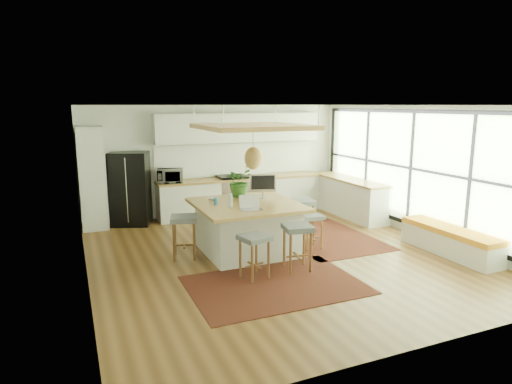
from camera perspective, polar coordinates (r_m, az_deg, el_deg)
name	(u,v)px	position (r m, az deg, el deg)	size (l,w,h in m)	color
floor	(277,255)	(8.21, 2.68, -8.08)	(7.00, 7.00, 0.00)	#513317
ceiling	(278,105)	(7.75, 2.86, 11.13)	(7.00, 7.00, 0.00)	white
wall_back	(216,160)	(11.09, -5.13, 4.12)	(6.50, 6.50, 0.00)	silver
wall_front	(420,235)	(5.03, 20.43, -5.18)	(6.50, 6.50, 0.00)	silver
wall_left	(82,197)	(7.11, -21.56, -0.61)	(7.00, 7.00, 0.00)	silver
wall_right	(419,172)	(9.72, 20.32, 2.47)	(7.00, 7.00, 0.00)	silver
window_wall	(418,169)	(9.69, 20.21, 2.75)	(0.10, 6.20, 2.60)	black
pantry	(92,179)	(10.29, -20.37, 1.64)	(0.55, 0.60, 2.25)	silver
back_counter_base	(242,196)	(11.12, -1.85, -0.57)	(4.20, 0.60, 0.88)	silver
back_counter_top	(242,178)	(11.04, -1.86, 1.77)	(4.24, 0.64, 0.05)	olive
backsplash	(237,159)	(11.25, -2.43, 4.26)	(4.20, 0.02, 0.80)	white
upper_cabinets	(239,128)	(11.03, -2.17, 8.29)	(4.20, 0.34, 0.70)	silver
range	(232,195)	(11.02, -3.06, -0.37)	(0.76, 0.62, 1.00)	#A5A5AA
right_counter_base	(348,198)	(11.20, 11.82, -0.72)	(0.60, 2.50, 0.88)	silver
right_counter_top	(349,179)	(11.12, 11.91, 1.60)	(0.64, 2.54, 0.05)	olive
window_bench	(450,241)	(8.91, 23.70, -5.78)	(0.52, 2.00, 0.50)	silver
ceiling_panel	(253,142)	(8.02, -0.38, 6.49)	(1.86, 1.86, 0.80)	olive
rug_near	(275,285)	(6.90, 2.49, -11.87)	(2.60, 1.80, 0.01)	black
rug_right	(324,237)	(9.34, 8.79, -5.75)	(1.80, 2.60, 0.01)	black
fridge	(130,185)	(10.41, -15.93, 0.90)	(0.83, 0.65, 1.67)	black
island	(247,228)	(8.23, -1.19, -4.62)	(1.85, 1.85, 0.93)	olive
stool_near_left	(254,257)	(7.03, -0.22, -8.36)	(0.42, 0.42, 0.71)	#505659
stool_near_right	(297,249)	(7.41, 5.35, -7.37)	(0.46, 0.46, 0.77)	#505659
stool_right_front	(311,231)	(8.49, 7.06, -4.97)	(0.40, 0.40, 0.67)	#505659
stool_right_back	(301,221)	(9.17, 5.77, -3.73)	(0.47, 0.47, 0.80)	#505659
stool_left_side	(184,239)	(8.04, -9.23, -5.96)	(0.46, 0.46, 0.77)	#505659
laptop	(251,203)	(7.58, -0.62, -1.44)	(0.36, 0.38, 0.27)	#A5A5AA
monitor	(263,185)	(8.53, 0.90, 0.94)	(0.51, 0.18, 0.47)	#A5A5AA
microwave	(170,174)	(10.44, -11.01, 2.26)	(0.58, 0.32, 0.39)	#A5A5AA
island_plant	(239,184)	(8.70, -2.21, 1.04)	(0.57, 0.63, 0.49)	#1E4C19
island_bowl	(213,199)	(8.42, -5.57, -0.87)	(0.19, 0.19, 0.05)	silver
island_bottle_0	(216,200)	(8.00, -5.13, -0.99)	(0.07, 0.07, 0.19)	#34A1D0
island_bottle_1	(229,202)	(7.82, -3.52, -1.25)	(0.07, 0.07, 0.19)	silver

